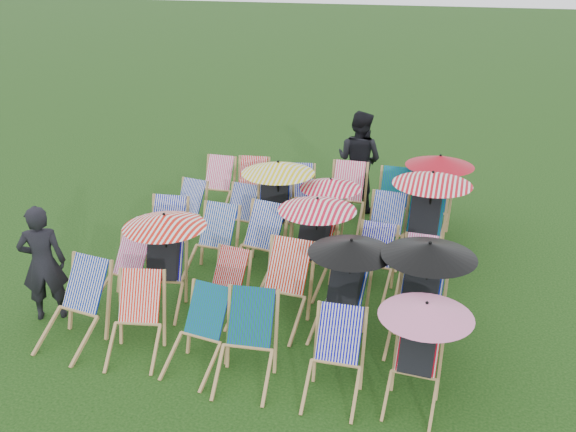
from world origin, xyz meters
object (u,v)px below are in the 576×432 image
(deckchair_0, at_px, (73,307))
(person_left, at_px, (43,263))
(deckchair_5, at_px, (418,353))
(person_rear, at_px, (359,160))
(deckchair_29, at_px, (433,193))

(deckchair_0, xyz_separation_m, person_left, (-0.67, 0.43, 0.29))
(deckchair_5, bearing_deg, person_rear, 109.80)
(deckchair_5, xyz_separation_m, person_left, (-4.79, 0.41, 0.17))
(deckchair_29, distance_m, person_rear, 1.63)
(person_left, relative_size, person_rear, 0.86)
(deckchair_29, height_order, person_rear, person_rear)
(deckchair_29, height_order, person_left, person_left)
(person_left, height_order, person_rear, person_rear)
(person_rear, bearing_deg, deckchair_5, 125.71)
(deckchair_0, distance_m, deckchair_29, 6.05)
(deckchair_5, bearing_deg, deckchair_0, -176.54)
(person_left, xyz_separation_m, person_rear, (3.18, 4.97, 0.13))
(person_rear, bearing_deg, deckchair_0, 84.20)
(deckchair_5, distance_m, person_left, 4.81)
(deckchair_5, height_order, person_rear, person_rear)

